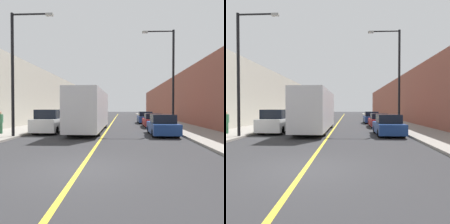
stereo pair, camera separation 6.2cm
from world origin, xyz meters
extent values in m
plane|color=#2D2D30|center=(0.00, 0.00, 0.00)|extent=(200.00, 200.00, 0.00)
cube|color=gray|center=(-7.53, 30.00, 0.07)|extent=(3.61, 72.00, 0.14)
cube|color=gray|center=(7.53, 30.00, 0.07)|extent=(3.61, 72.00, 0.14)
cube|color=#B7B2A3|center=(-11.34, 30.00, 3.64)|extent=(4.00, 72.00, 7.29)
cube|color=brown|center=(11.34, 30.00, 3.46)|extent=(4.00, 72.00, 6.91)
cube|color=gold|center=(0.00, 30.00, 0.00)|extent=(0.16, 72.00, 0.01)
cube|color=silver|center=(-1.40, 11.75, 1.92)|extent=(2.40, 10.27, 3.20)
cube|color=black|center=(-1.40, 6.65, 2.48)|extent=(2.04, 0.04, 1.44)
cylinder|color=black|center=(-2.33, 8.57, 0.53)|extent=(0.53, 1.06, 1.06)
cylinder|color=black|center=(-0.46, 8.57, 0.53)|extent=(0.53, 1.06, 1.06)
cylinder|color=black|center=(-2.33, 14.93, 0.53)|extent=(0.53, 1.06, 1.06)
cylinder|color=black|center=(-0.46, 14.93, 0.53)|extent=(0.53, 1.06, 1.06)
cube|color=silver|center=(-4.54, 10.64, 0.69)|extent=(1.95, 4.44, 0.98)
cube|color=black|center=(-4.54, 10.42, 1.55)|extent=(1.72, 2.44, 0.74)
cube|color=black|center=(-4.54, 8.45, 0.87)|extent=(1.66, 0.04, 0.44)
cylinder|color=black|center=(-5.30, 9.27, 0.34)|extent=(0.43, 0.68, 0.68)
cylinder|color=black|center=(-3.78, 9.27, 0.34)|extent=(0.43, 0.68, 0.68)
cylinder|color=black|center=(-5.30, 12.02, 0.34)|extent=(0.43, 0.68, 0.68)
cylinder|color=black|center=(-3.78, 12.02, 0.34)|extent=(0.43, 0.68, 0.68)
cube|color=navy|center=(4.44, 9.40, 0.56)|extent=(1.90, 4.26, 0.75)
cube|color=black|center=(4.44, 9.19, 1.25)|extent=(1.67, 1.92, 0.64)
cube|color=black|center=(4.44, 7.30, 0.69)|extent=(1.61, 0.04, 0.34)
cylinder|color=black|center=(3.70, 8.08, 0.31)|extent=(0.42, 0.62, 0.62)
cylinder|color=black|center=(5.18, 8.08, 0.31)|extent=(0.42, 0.62, 0.62)
cylinder|color=black|center=(3.70, 10.72, 0.31)|extent=(0.42, 0.62, 0.62)
cylinder|color=black|center=(5.18, 10.72, 0.31)|extent=(0.42, 0.62, 0.62)
cube|color=maroon|center=(4.63, 16.18, 0.53)|extent=(1.84, 4.40, 0.69)
cube|color=black|center=(4.63, 15.96, 1.17)|extent=(1.62, 1.98, 0.59)
cube|color=black|center=(4.63, 14.01, 0.65)|extent=(1.57, 0.04, 0.31)
cylinder|color=black|center=(3.92, 14.82, 0.31)|extent=(0.41, 0.62, 0.62)
cylinder|color=black|center=(5.35, 14.82, 0.31)|extent=(0.41, 0.62, 0.62)
cylinder|color=black|center=(3.92, 17.55, 0.31)|extent=(0.41, 0.62, 0.62)
cylinder|color=black|center=(5.35, 17.55, 0.31)|extent=(0.41, 0.62, 0.62)
cube|color=navy|center=(4.44, 21.96, 0.56)|extent=(1.86, 4.21, 0.74)
cube|color=black|center=(4.44, 21.75, 1.24)|extent=(1.64, 1.89, 0.63)
cube|color=black|center=(4.44, 19.89, 0.69)|extent=(1.58, 0.04, 0.33)
cylinder|color=black|center=(3.71, 20.66, 0.31)|extent=(0.41, 0.62, 0.62)
cylinder|color=black|center=(5.17, 20.66, 0.31)|extent=(0.41, 0.62, 0.62)
cylinder|color=black|center=(3.71, 23.26, 0.31)|extent=(0.41, 0.62, 0.62)
cylinder|color=black|center=(5.17, 23.26, 0.31)|extent=(0.41, 0.62, 0.62)
cylinder|color=black|center=(-6.03, 7.29, 4.30)|extent=(0.20, 0.20, 8.33)
cylinder|color=black|center=(-4.75, 7.29, 8.37)|extent=(2.57, 0.12, 0.12)
cube|color=#999993|center=(-3.46, 7.29, 8.32)|extent=(0.50, 0.24, 0.16)
cylinder|color=black|center=(6.03, 12.82, 4.61)|extent=(0.20, 0.20, 8.95)
cylinder|color=black|center=(4.75, 12.82, 8.99)|extent=(2.57, 0.12, 0.12)
cube|color=#999993|center=(3.46, 12.82, 8.94)|extent=(0.50, 0.24, 0.16)
cylinder|color=#336B47|center=(-7.63, 8.66, 0.54)|extent=(0.17, 0.17, 0.80)
cube|color=#336B47|center=(-7.72, 8.66, 1.26)|extent=(0.37, 0.20, 0.64)
sphere|color=tan|center=(-7.72, 8.66, 1.69)|extent=(0.23, 0.23, 0.23)
camera|label=1|loc=(1.42, -7.22, 2.09)|focal=35.00mm
camera|label=2|loc=(1.49, -7.21, 2.09)|focal=35.00mm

